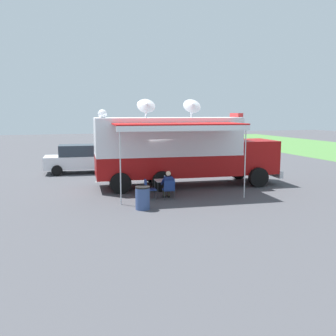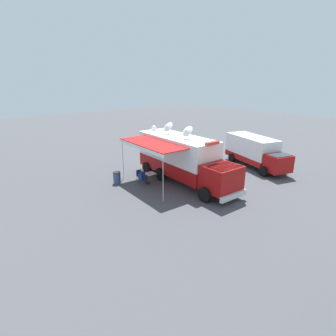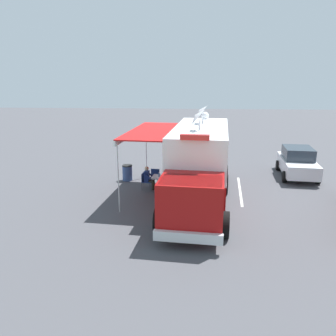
{
  "view_description": "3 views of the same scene",
  "coord_description": "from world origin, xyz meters",
  "px_view_note": "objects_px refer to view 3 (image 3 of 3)",
  "views": [
    {
      "loc": [
        18.2,
        -5.92,
        3.77
      ],
      "look_at": [
        1.58,
        -0.48,
        1.19
      ],
      "focal_mm": 40.61,
      "sensor_mm": 36.0,
      "label": 1
    },
    {
      "loc": [
        14.05,
        14.52,
        7.59
      ],
      "look_at": [
        1.61,
        0.72,
        1.44
      ],
      "focal_mm": 28.45,
      "sensor_mm": 36.0,
      "label": 2
    },
    {
      "loc": [
        0.42,
        16.16,
        5.75
      ],
      "look_at": [
        1.61,
        -0.15,
        1.38
      ],
      "focal_mm": 36.01,
      "sensor_mm": 36.0,
      "label": 3
    }
  ],
  "objects_px": {
    "command_truck": "(199,162)",
    "seated_responder": "(148,177)",
    "folding_table": "(160,177)",
    "car_behind_truck": "(297,162)",
    "water_bottle": "(159,174)",
    "trash_bin": "(127,173)",
    "folding_chair_beside_table": "(155,176)",
    "folding_chair_at_table": "(145,180)"
  },
  "relations": [
    {
      "from": "trash_bin",
      "to": "folding_chair_beside_table",
      "type": "bearing_deg",
      "value": 157.81
    },
    {
      "from": "trash_bin",
      "to": "seated_responder",
      "type": "bearing_deg",
      "value": 133.47
    },
    {
      "from": "command_truck",
      "to": "water_bottle",
      "type": "xyz_separation_m",
      "value": [
        2.04,
        -1.56,
        -1.11
      ]
    },
    {
      "from": "folding_chair_beside_table",
      "to": "folding_chair_at_table",
      "type": "bearing_deg",
      "value": 61.67
    },
    {
      "from": "folding_chair_beside_table",
      "to": "trash_bin",
      "type": "relative_size",
      "value": 0.96
    },
    {
      "from": "water_bottle",
      "to": "folding_chair_beside_table",
      "type": "bearing_deg",
      "value": -69.36
    },
    {
      "from": "trash_bin",
      "to": "car_behind_truck",
      "type": "relative_size",
      "value": 0.21
    },
    {
      "from": "folding_chair_beside_table",
      "to": "car_behind_truck",
      "type": "bearing_deg",
      "value": -165.01
    },
    {
      "from": "folding_chair_beside_table",
      "to": "trash_bin",
      "type": "height_order",
      "value": "trash_bin"
    },
    {
      "from": "folding_chair_beside_table",
      "to": "seated_responder",
      "type": "xyz_separation_m",
      "value": [
        0.25,
        0.82,
        0.14
      ]
    },
    {
      "from": "seated_responder",
      "to": "folding_chair_at_table",
      "type": "bearing_deg",
      "value": -5.04
    },
    {
      "from": "trash_bin",
      "to": "car_behind_truck",
      "type": "xyz_separation_m",
      "value": [
        -10.03,
        -1.56,
        0.42
      ]
    },
    {
      "from": "folding_chair_beside_table",
      "to": "seated_responder",
      "type": "height_order",
      "value": "seated_responder"
    },
    {
      "from": "car_behind_truck",
      "to": "folding_table",
      "type": "bearing_deg",
      "value": 21.12
    },
    {
      "from": "folding_chair_beside_table",
      "to": "seated_responder",
      "type": "relative_size",
      "value": 0.7
    },
    {
      "from": "command_truck",
      "to": "seated_responder",
      "type": "relative_size",
      "value": 7.73
    },
    {
      "from": "command_truck",
      "to": "trash_bin",
      "type": "xyz_separation_m",
      "value": [
        4.03,
        -3.1,
        -1.49
      ]
    },
    {
      "from": "folding_chair_at_table",
      "to": "folding_chair_beside_table",
      "type": "height_order",
      "value": "same"
    },
    {
      "from": "water_bottle",
      "to": "seated_responder",
      "type": "bearing_deg",
      "value": -3.68
    },
    {
      "from": "folding_chair_beside_table",
      "to": "car_behind_truck",
      "type": "distance_m",
      "value": 8.66
    },
    {
      "from": "seated_responder",
      "to": "car_behind_truck",
      "type": "distance_m",
      "value": 9.13
    },
    {
      "from": "command_truck",
      "to": "trash_bin",
      "type": "distance_m",
      "value": 5.3
    },
    {
      "from": "trash_bin",
      "to": "car_behind_truck",
      "type": "height_order",
      "value": "car_behind_truck"
    },
    {
      "from": "seated_responder",
      "to": "folding_table",
      "type": "bearing_deg",
      "value": 177.49
    },
    {
      "from": "folding_chair_beside_table",
      "to": "trash_bin",
      "type": "distance_m",
      "value": 1.81
    },
    {
      "from": "seated_responder",
      "to": "car_behind_truck",
      "type": "xyz_separation_m",
      "value": [
        -8.6,
        -3.06,
        0.23
      ]
    },
    {
      "from": "folding_table",
      "to": "command_truck",
      "type": "bearing_deg",
      "value": 141.81
    },
    {
      "from": "folding_chair_at_table",
      "to": "car_behind_truck",
      "type": "distance_m",
      "value": 9.31
    },
    {
      "from": "folding_table",
      "to": "folding_chair_at_table",
      "type": "distance_m",
      "value": 0.82
    },
    {
      "from": "car_behind_truck",
      "to": "folding_chair_beside_table",
      "type": "bearing_deg",
      "value": 14.99
    },
    {
      "from": "folding_table",
      "to": "seated_responder",
      "type": "distance_m",
      "value": 0.61
    },
    {
      "from": "water_bottle",
      "to": "car_behind_truck",
      "type": "xyz_separation_m",
      "value": [
        -8.03,
        -3.1,
        0.05
      ]
    },
    {
      "from": "folding_table",
      "to": "trash_bin",
      "type": "xyz_separation_m",
      "value": [
        2.04,
        -1.53,
        -0.22
      ]
    },
    {
      "from": "seated_responder",
      "to": "trash_bin",
      "type": "bearing_deg",
      "value": -46.53
    },
    {
      "from": "water_bottle",
      "to": "trash_bin",
      "type": "distance_m",
      "value": 2.55
    },
    {
      "from": "car_behind_truck",
      "to": "water_bottle",
      "type": "bearing_deg",
      "value": 21.09
    },
    {
      "from": "folding_chair_at_table",
      "to": "car_behind_truck",
      "type": "relative_size",
      "value": 0.2
    },
    {
      "from": "seated_responder",
      "to": "trash_bin",
      "type": "xyz_separation_m",
      "value": [
        1.43,
        -1.51,
        -0.2
      ]
    },
    {
      "from": "command_truck",
      "to": "folding_chair_at_table",
      "type": "bearing_deg",
      "value": -29.99
    },
    {
      "from": "folding_chair_at_table",
      "to": "seated_responder",
      "type": "height_order",
      "value": "seated_responder"
    },
    {
      "from": "water_bottle",
      "to": "trash_bin",
      "type": "bearing_deg",
      "value": -37.67
    },
    {
      "from": "command_truck",
      "to": "folding_chair_at_table",
      "type": "distance_m",
      "value": 3.53
    }
  ]
}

